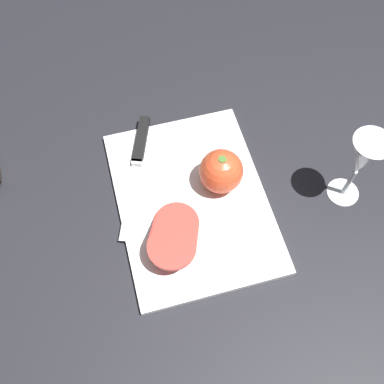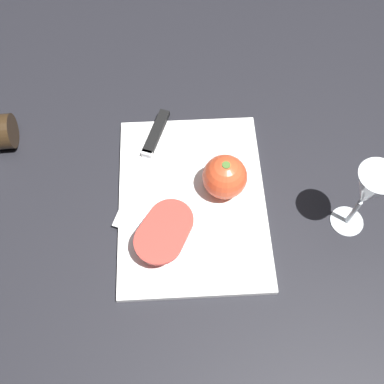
{
  "view_description": "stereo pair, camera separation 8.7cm",
  "coord_description": "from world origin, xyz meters",
  "px_view_note": "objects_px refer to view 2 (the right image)",
  "views": [
    {
      "loc": [
        0.45,
        -0.07,
        0.81
      ],
      "look_at": [
        0.05,
        0.03,
        0.04
      ],
      "focal_mm": 42.0,
      "sensor_mm": 36.0,
      "label": 1
    },
    {
      "loc": [
        0.46,
        0.01,
        0.81
      ],
      "look_at": [
        0.05,
        0.03,
        0.04
      ],
      "focal_mm": 42.0,
      "sensor_mm": 36.0,
      "label": 2
    }
  ],
  "objects_px": {
    "knife": "(152,142)",
    "tomato_slice_stack_near": "(165,230)",
    "wine_glass": "(368,191)",
    "whole_tomato": "(225,177)"
  },
  "relations": [
    {
      "from": "knife",
      "to": "tomato_slice_stack_near",
      "type": "xyz_separation_m",
      "value": [
        0.22,
        0.02,
        0.02
      ]
    },
    {
      "from": "wine_glass",
      "to": "tomato_slice_stack_near",
      "type": "bearing_deg",
      "value": -87.37
    },
    {
      "from": "knife",
      "to": "whole_tomato",
      "type": "bearing_deg",
      "value": 71.2
    },
    {
      "from": "knife",
      "to": "tomato_slice_stack_near",
      "type": "height_order",
      "value": "tomato_slice_stack_near"
    },
    {
      "from": "wine_glass",
      "to": "knife",
      "type": "xyz_separation_m",
      "value": [
        -0.2,
        -0.38,
        -0.11
      ]
    },
    {
      "from": "whole_tomato",
      "to": "knife",
      "type": "height_order",
      "value": "whole_tomato"
    },
    {
      "from": "knife",
      "to": "tomato_slice_stack_near",
      "type": "relative_size",
      "value": 1.86
    },
    {
      "from": "wine_glass",
      "to": "tomato_slice_stack_near",
      "type": "relative_size",
      "value": 1.21
    },
    {
      "from": "tomato_slice_stack_near",
      "to": "wine_glass",
      "type": "bearing_deg",
      "value": 92.63
    },
    {
      "from": "tomato_slice_stack_near",
      "to": "knife",
      "type": "bearing_deg",
      "value": -173.99
    }
  ]
}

